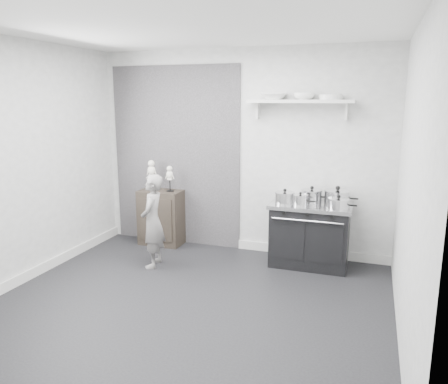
% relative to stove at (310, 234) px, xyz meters
% --- Properties ---
extents(ground, '(4.00, 4.00, 0.00)m').
position_rel_stove_xyz_m(ground, '(-1.01, -1.48, -0.40)').
color(ground, black).
rests_on(ground, ground).
extents(room_shell, '(4.02, 3.62, 2.71)m').
position_rel_stove_xyz_m(room_shell, '(-1.10, -1.33, 1.24)').
color(room_shell, '#A8A8A6').
rests_on(room_shell, ground).
extents(wall_shelf, '(1.30, 0.26, 0.24)m').
position_rel_stove_xyz_m(wall_shelf, '(-0.21, 0.20, 1.61)').
color(wall_shelf, silver).
rests_on(wall_shelf, room_shell).
extents(stove, '(0.99, 0.62, 0.79)m').
position_rel_stove_xyz_m(stove, '(0.00, 0.00, 0.00)').
color(stove, black).
rests_on(stove, ground).
extents(side_cabinet, '(0.60, 0.35, 0.78)m').
position_rel_stove_xyz_m(side_cabinet, '(-2.12, 0.13, -0.01)').
color(side_cabinet, black).
rests_on(side_cabinet, ground).
extents(child, '(0.35, 0.47, 1.16)m').
position_rel_stove_xyz_m(child, '(-1.83, -0.67, 0.18)').
color(child, slate).
rests_on(child, ground).
extents(pot_front_left, '(0.33, 0.24, 0.19)m').
position_rel_stove_xyz_m(pot_front_left, '(-0.31, -0.11, 0.47)').
color(pot_front_left, silver).
rests_on(pot_front_left, stove).
extents(pot_back_left, '(0.35, 0.26, 0.20)m').
position_rel_stove_xyz_m(pot_back_left, '(-0.01, 0.11, 0.47)').
color(pot_back_left, silver).
rests_on(pot_back_left, stove).
extents(pot_back_right, '(0.41, 0.32, 0.22)m').
position_rel_stove_xyz_m(pot_back_right, '(0.30, 0.11, 0.48)').
color(pot_back_right, silver).
rests_on(pot_back_right, stove).
extents(pot_front_right, '(0.33, 0.24, 0.17)m').
position_rel_stove_xyz_m(pot_front_right, '(0.34, -0.17, 0.46)').
color(pot_front_right, silver).
rests_on(pot_front_right, stove).
extents(pot_front_center, '(0.28, 0.19, 0.17)m').
position_rel_stove_xyz_m(pot_front_center, '(-0.11, -0.13, 0.46)').
color(pot_front_center, silver).
rests_on(pot_front_center, stove).
extents(skeleton_full, '(0.14, 0.09, 0.49)m').
position_rel_stove_xyz_m(skeleton_full, '(-2.25, 0.13, 0.63)').
color(skeleton_full, silver).
rests_on(skeleton_full, side_cabinet).
extents(skeleton_torso, '(0.12, 0.07, 0.41)m').
position_rel_stove_xyz_m(skeleton_torso, '(-1.97, 0.13, 0.59)').
color(skeleton_torso, silver).
rests_on(skeleton_torso, side_cabinet).
extents(bowl_large, '(0.32, 0.32, 0.08)m').
position_rel_stove_xyz_m(bowl_large, '(-0.54, 0.19, 1.68)').
color(bowl_large, white).
rests_on(bowl_large, wall_shelf).
extents(bowl_small, '(0.26, 0.26, 0.08)m').
position_rel_stove_xyz_m(bowl_small, '(-0.17, 0.19, 1.68)').
color(bowl_small, white).
rests_on(bowl_small, wall_shelf).
extents(plate_stack, '(0.27, 0.27, 0.06)m').
position_rel_stove_xyz_m(plate_stack, '(0.16, 0.19, 1.67)').
color(plate_stack, silver).
rests_on(plate_stack, wall_shelf).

